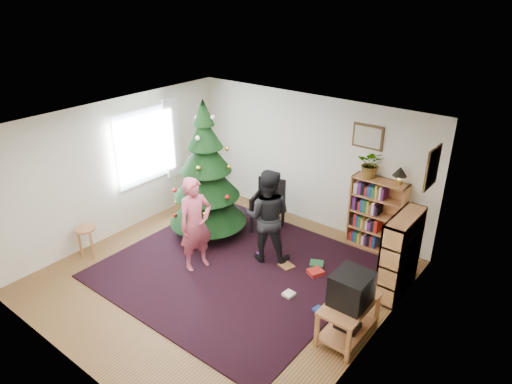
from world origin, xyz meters
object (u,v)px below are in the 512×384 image
Objects in this scene: bookshelf_right at (400,254)px; person_standing at (196,225)px; christmas_tree at (207,181)px; table_lamp at (400,173)px; tv_stand at (348,316)px; stool at (86,234)px; person_by_chair at (267,216)px; crt_tv at (351,289)px; picture_back at (368,137)px; potted_plant at (371,164)px; armchair at (271,203)px; picture_right at (432,168)px; bookshelf_back at (377,214)px.

person_standing is at bearing 116.24° from bookshelf_right.
christmas_tree is 3.31m from table_lamp.
tv_stand is 2.62m from table_lamp.
stool is 3.09m from person_by_chair.
table_lamp is at bearing -29.17° from person_standing.
person_standing reaches higher than bookshelf_right.
bookshelf_right is 2.15m from person_by_chair.
crt_tv is 4.54m from stool.
christmas_tree reaches higher than person_standing.
bookshelf_right is 3.17m from person_standing.
picture_back reaches higher than table_lamp.
potted_plant reaches higher than person_standing.
tv_stand is 0.94× the size of armchair.
table_lamp is at bearing 26.49° from christmas_tree.
potted_plant is (2.43, 1.46, 0.48)m from christmas_tree.
christmas_tree is 2.23m from stool.
table_lamp is (-0.65, 0.59, -0.44)m from picture_right.
person_standing is at bearing -127.53° from potted_plant.
armchair is at bearing -165.11° from table_lamp.
picture_back is at bearing 47.04° from bookshelf_right.
picture_right is at bearing 174.91° from person_by_chair.
bookshelf_right is 5.11m from stool.
picture_back reaches higher than potted_plant.
bookshelf_right reaches higher than crt_tv.
bookshelf_back is at bearing 148.22° from picture_right.
bookshelf_right reaches higher than stool.
stool is 0.35× the size of person_standing.
potted_plant is at bearing 1.46° from armchair.
picture_right reaches higher than picture_back.
table_lamp is (0.50, 0.00, -0.03)m from potted_plant.
bookshelf_right is at bearing -62.00° from table_lamp.
table_lamp is at bearing 99.78° from tv_stand.
tv_stand is 1.82× the size of crt_tv.
crt_tv is 2.45m from table_lamp.
person_standing is 1.18m from person_by_chair.
crt_tv is 3.09m from armchair.
armchair is 3.31m from stool.
bookshelf_back is at bearing -25.23° from person_standing.
table_lamp reaches higher than bookshelf_back.
bookshelf_back is (2.63, 1.46, -0.41)m from christmas_tree.
person_standing reaches higher than tv_stand.
bookshelf_right is at bearing -49.97° from bookshelf_back.
picture_back is 1.51m from picture_right.
potted_plant is (-1.15, 0.59, -0.40)m from picture_right.
potted_plant is (-0.90, 2.31, 1.22)m from tv_stand.
bookshelf_back is (-0.95, 0.59, -1.29)m from picture_right.
crt_tv reaches higher than tv_stand.
picture_back is 1.12× the size of potted_plant.
person_by_chair reaches higher than tv_stand.
tv_stand is (3.33, -0.84, -0.74)m from christmas_tree.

